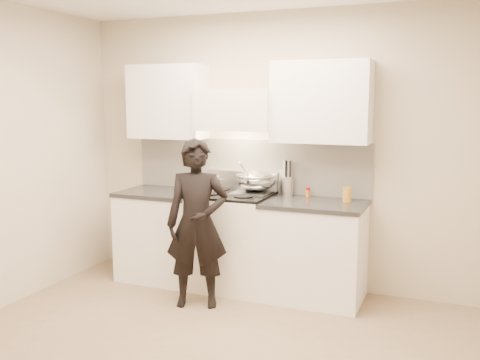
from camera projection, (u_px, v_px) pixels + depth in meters
name	position (u px, v px, depth m)	size (l,w,h in m)	color
ground_plane	(195.00, 354.00, 3.92)	(4.00, 4.00, 0.00)	#897258
room_shell	(207.00, 133.00, 4.04)	(4.04, 3.54, 2.70)	beige
stove	(232.00, 240.00, 5.27)	(0.76, 0.65, 0.96)	white
counter_right	(314.00, 250.00, 4.96)	(0.92, 0.67, 0.92)	white
counter_left	(163.00, 234.00, 5.56)	(0.82, 0.67, 0.92)	white
wok	(256.00, 180.00, 5.24)	(0.40, 0.49, 0.32)	silver
stock_pot	(208.00, 184.00, 5.16)	(0.34, 0.27, 0.16)	silver
utensil_crock	(287.00, 184.00, 5.23)	(0.13, 0.13, 0.34)	silver
spice_jar	(308.00, 192.00, 5.14)	(0.04, 0.04, 0.09)	#C07016
oil_glass	(347.00, 195.00, 4.89)	(0.08, 0.08, 0.14)	#B78226
person	(197.00, 224.00, 4.75)	(0.55, 0.36, 1.51)	black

